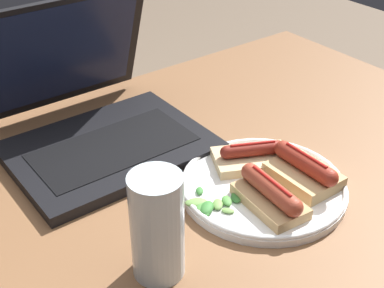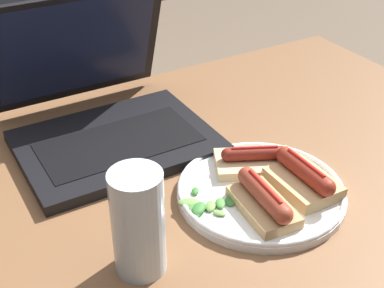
# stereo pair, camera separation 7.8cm
# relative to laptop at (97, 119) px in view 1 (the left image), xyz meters

# --- Properties ---
(desk) EXTENTS (1.26, 0.77, 0.77)m
(desk) POSITION_rel_laptop_xyz_m (-0.00, -0.21, -0.13)
(desk) COLOR brown
(desk) RESTS_ON ground_plane
(laptop) EXTENTS (0.31, 0.31, 0.23)m
(laptop) POSITION_rel_laptop_xyz_m (0.00, 0.00, 0.00)
(laptop) COLOR black
(laptop) RESTS_ON desk
(plate) EXTENTS (0.24, 0.24, 0.02)m
(plate) POSITION_rel_laptop_xyz_m (0.13, -0.27, -0.03)
(plate) COLOR white
(plate) RESTS_ON desk
(sausage_toast_left) EXTENTS (0.14, 0.11, 0.04)m
(sausage_toast_left) POSITION_rel_laptop_xyz_m (0.15, -0.22, -0.02)
(sausage_toast_left) COLOR #D6B784
(sausage_toast_left) RESTS_ON plate
(sausage_toast_middle) EXTENTS (0.07, 0.12, 0.05)m
(sausage_toast_middle) POSITION_rel_laptop_xyz_m (0.18, -0.30, -0.01)
(sausage_toast_middle) COLOR tan
(sausage_toast_middle) RESTS_ON plate
(sausage_toast_right) EXTENTS (0.07, 0.12, 0.04)m
(sausage_toast_right) POSITION_rel_laptop_xyz_m (0.10, -0.31, -0.01)
(sausage_toast_right) COLOR tan
(sausage_toast_right) RESTS_ON plate
(salad_pile) EXTENTS (0.08, 0.08, 0.01)m
(salad_pile) POSITION_rel_laptop_xyz_m (0.03, -0.26, -0.03)
(salad_pile) COLOR #387A33
(salad_pile) RESTS_ON plate
(drinking_glass) EXTENTS (0.06, 0.06, 0.14)m
(drinking_glass) POSITION_rel_laptop_xyz_m (-0.08, -0.31, 0.03)
(drinking_glass) COLOR silver
(drinking_glass) RESTS_ON desk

